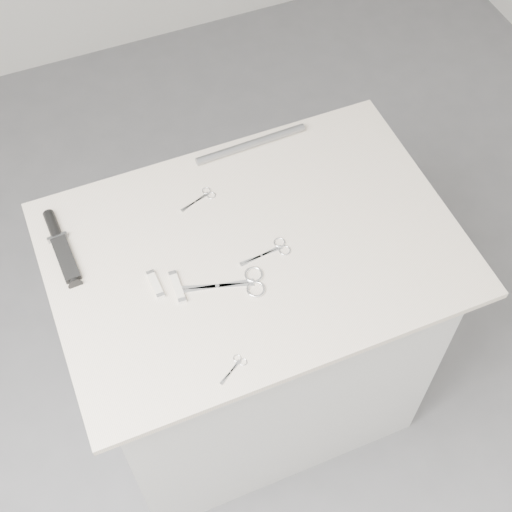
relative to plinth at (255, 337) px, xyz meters
name	(u,v)px	position (x,y,z in m)	size (l,w,h in m)	color
ground	(255,398)	(0.00, 0.00, -0.46)	(4.00, 4.00, 0.01)	slate
plinth	(255,337)	(0.00, 0.00, 0.00)	(0.90, 0.60, 0.90)	beige
display_board	(254,249)	(0.00, 0.00, 0.46)	(1.00, 0.70, 0.02)	beige
large_shears	(241,283)	(-0.07, -0.09, 0.47)	(0.20, 0.10, 0.01)	white
embroidery_scissors_a	(273,250)	(0.04, -0.03, 0.47)	(0.13, 0.06, 0.00)	white
embroidery_scissors_b	(202,197)	(-0.07, 0.19, 0.47)	(0.10, 0.06, 0.00)	white
tiny_scissors	(235,367)	(-0.16, -0.28, 0.47)	(0.08, 0.06, 0.00)	white
sheathed_knife	(60,243)	(-0.44, 0.19, 0.48)	(0.05, 0.22, 0.03)	black
pocket_knife_a	(156,285)	(-0.26, -0.02, 0.47)	(0.02, 0.08, 0.01)	silver
pocket_knife_b	(177,287)	(-0.21, -0.04, 0.48)	(0.02, 0.09, 0.01)	silver
metal_rail	(251,144)	(0.12, 0.31, 0.48)	(0.02, 0.02, 0.32)	gray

